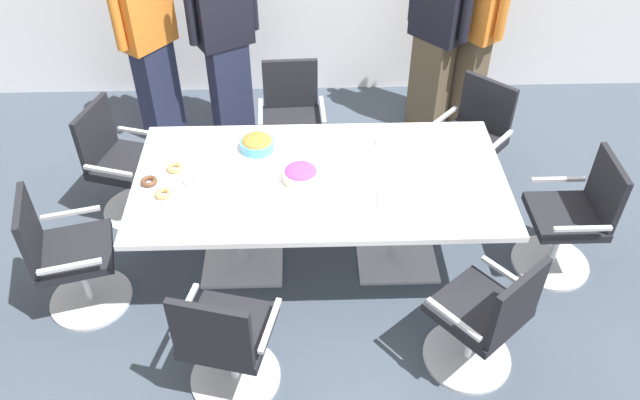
{
  "coord_description": "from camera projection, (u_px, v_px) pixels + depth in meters",
  "views": [
    {
      "loc": [
        -0.1,
        -3.21,
        3.33
      ],
      "look_at": [
        0.0,
        0.0,
        0.55
      ],
      "focal_mm": 35.77,
      "sensor_mm": 36.0,
      "label": 1
    }
  ],
  "objects": [
    {
      "name": "ground_plane",
      "position": [
        320.0,
        258.0,
        4.61
      ],
      "size": [
        10.0,
        10.0,
        0.01
      ],
      "primitive_type": "cube",
      "color": "#3D4754"
    },
    {
      "name": "conference_table",
      "position": [
        320.0,
        191.0,
        4.2
      ],
      "size": [
        2.4,
        1.2,
        0.75
      ],
      "color": "white",
      "rests_on": "ground"
    },
    {
      "name": "office_chair_0",
      "position": [
        292.0,
        125.0,
        5.17
      ],
      "size": [
        0.56,
        0.56,
        0.91
      ],
      "rotation": [
        0.0,
        0.0,
        -3.1
      ],
      "color": "silver",
      "rests_on": "ground"
    },
    {
      "name": "office_chair_1",
      "position": [
        123.0,
        168.0,
        4.74
      ],
      "size": [
        0.67,
        0.67,
        0.91
      ],
      "rotation": [
        0.0,
        0.0,
        -1.86
      ],
      "color": "silver",
      "rests_on": "ground"
    },
    {
      "name": "office_chair_2",
      "position": [
        68.0,
        260.0,
        4.03
      ],
      "size": [
        0.66,
        0.66,
        0.91
      ],
      "rotation": [
        0.0,
        0.0,
        -1.32
      ],
      "color": "silver",
      "rests_on": "ground"
    },
    {
      "name": "office_chair_3",
      "position": [
        227.0,
        344.0,
        3.54
      ],
      "size": [
        0.66,
        0.66,
        0.91
      ],
      "rotation": [
        0.0,
        0.0,
        -0.25
      ],
      "color": "silver",
      "rests_on": "ground"
    },
    {
      "name": "office_chair_4",
      "position": [
        484.0,
        321.0,
        3.66
      ],
      "size": [
        0.76,
        0.76,
        0.91
      ],
      "rotation": [
        0.0,
        0.0,
        0.69
      ],
      "color": "silver",
      "rests_on": "ground"
    },
    {
      "name": "office_chair_5",
      "position": [
        571.0,
        222.0,
        4.3
      ],
      "size": [
        0.54,
        0.54,
        0.91
      ],
      "rotation": [
        0.0,
        0.0,
        1.57
      ],
      "color": "silver",
      "rests_on": "ground"
    },
    {
      "name": "office_chair_6",
      "position": [
        471.0,
        145.0,
        4.96
      ],
      "size": [
        0.76,
        0.76,
        0.91
      ],
      "rotation": [
        0.0,
        0.0,
        -3.9
      ],
      "color": "silver",
      "rests_on": "ground"
    },
    {
      "name": "person_standing_0",
      "position": [
        148.0,
        34.0,
        5.14
      ],
      "size": [
        0.45,
        0.53,
        1.86
      ],
      "rotation": [
        0.0,
        0.0,
        -2.24
      ],
      "color": "#232842",
      "rests_on": "ground"
    },
    {
      "name": "person_standing_1",
      "position": [
        225.0,
        34.0,
        5.17
      ],
      "size": [
        0.57,
        0.4,
        1.84
      ],
      "rotation": [
        0.0,
        0.0,
        -2.64
      ],
      "color": "#232842",
      "rests_on": "ground"
    },
    {
      "name": "person_standing_2",
      "position": [
        437.0,
        28.0,
        5.27
      ],
      "size": [
        0.47,
        0.51,
        1.82
      ],
      "rotation": [
        0.0,
        0.0,
        -3.98
      ],
      "color": "brown",
      "rests_on": "ground"
    },
    {
      "name": "person_standing_3",
      "position": [
        473.0,
        24.0,
        5.26
      ],
      "size": [
        0.43,
        0.54,
        1.86
      ],
      "rotation": [
        0.0,
        0.0,
        -4.09
      ],
      "color": "brown",
      "rests_on": "ground"
    },
    {
      "name": "snack_bowl_candy_mix",
      "position": [
        301.0,
        174.0,
        4.07
      ],
      "size": [
        0.23,
        0.23,
        0.1
      ],
      "color": "beige",
      "rests_on": "conference_table"
    },
    {
      "name": "snack_bowl_pretzels",
      "position": [
        257.0,
        143.0,
        4.31
      ],
      "size": [
        0.23,
        0.23,
        0.1
      ],
      "color": "#4C9EC6",
      "rests_on": "conference_table"
    },
    {
      "name": "donut_platter",
      "position": [
        170.0,
        182.0,
        4.05
      ],
      "size": [
        0.37,
        0.37,
        0.04
      ],
      "color": "white",
      "rests_on": "conference_table"
    },
    {
      "name": "plate_stack",
      "position": [
        393.0,
        141.0,
        4.38
      ],
      "size": [
        0.23,
        0.23,
        0.04
      ],
      "color": "white",
      "rests_on": "conference_table"
    },
    {
      "name": "napkin_pile",
      "position": [
        390.0,
        199.0,
        3.9
      ],
      "size": [
        0.15,
        0.15,
        0.07
      ],
      "primitive_type": "cube",
      "color": "white",
      "rests_on": "conference_table"
    }
  ]
}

